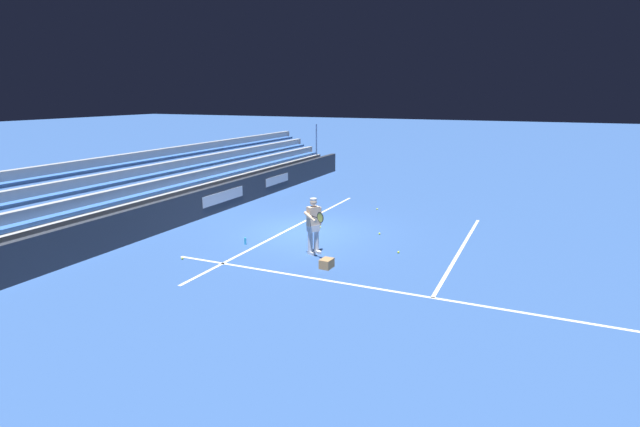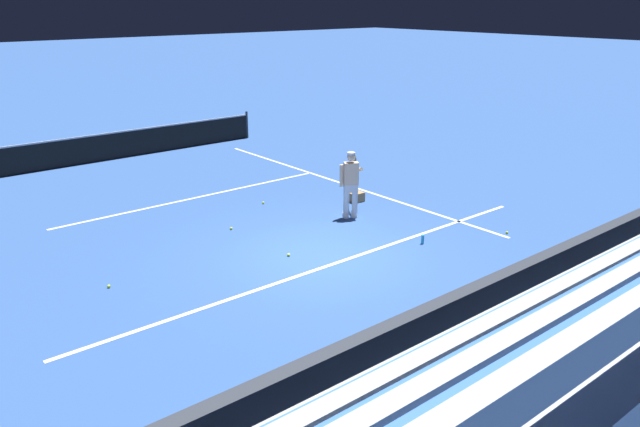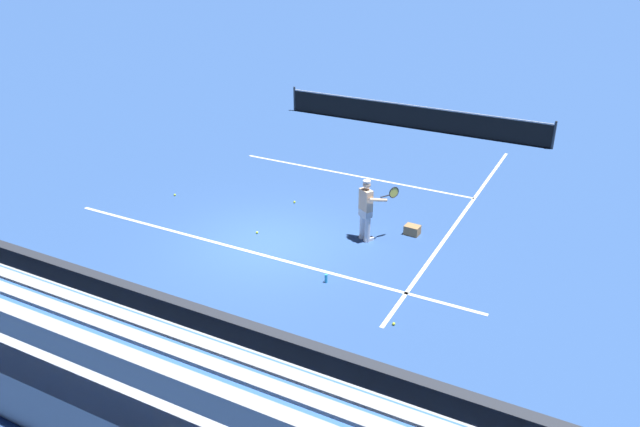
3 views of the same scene
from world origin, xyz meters
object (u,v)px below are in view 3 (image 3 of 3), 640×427
at_px(tennis_ball_midcourt, 175,195).
at_px(water_bottle, 326,278).
at_px(tennis_ball_toward_net, 257,232).
at_px(tennis_ball_on_baseline, 294,202).
at_px(tennis_player, 367,209).
at_px(tennis_ball_near_player, 363,199).
at_px(tennis_ball_by_box, 394,324).
at_px(tennis_net, 412,116).
at_px(ball_box_cardboard, 412,230).

bearing_deg(tennis_ball_midcourt, water_bottle, -19.98).
xyz_separation_m(tennis_ball_toward_net, tennis_ball_on_baseline, (-0.08, 2.22, 0.00)).
height_order(tennis_player, tennis_ball_near_player, tennis_player).
distance_m(tennis_ball_by_box, tennis_net, 13.77).
height_order(tennis_ball_by_box, tennis_ball_near_player, same).
distance_m(tennis_ball_near_player, water_bottle, 4.89).
height_order(tennis_player, tennis_ball_midcourt, tennis_player).
relative_size(tennis_player, tennis_ball_near_player, 25.98).
height_order(tennis_player, ball_box_cardboard, tennis_player).
xyz_separation_m(tennis_ball_by_box, tennis_ball_near_player, (-3.19, 5.62, 0.00)).
bearing_deg(ball_box_cardboard, tennis_ball_near_player, 145.06).
relative_size(tennis_player, tennis_net, 0.15).
xyz_separation_m(tennis_ball_toward_net, water_bottle, (2.81, -1.37, 0.08)).
bearing_deg(ball_box_cardboard, tennis_player, -139.11).
height_order(tennis_ball_midcourt, tennis_ball_toward_net, same).
bearing_deg(tennis_player, tennis_ball_toward_net, -159.34).
height_order(ball_box_cardboard, tennis_net, tennis_net).
xyz_separation_m(ball_box_cardboard, tennis_ball_midcourt, (-7.42, -0.94, -0.10)).
relative_size(tennis_player, tennis_ball_on_baseline, 25.98).
xyz_separation_m(tennis_player, water_bottle, (0.04, -2.42, -0.78)).
distance_m(ball_box_cardboard, tennis_ball_on_baseline, 3.87).
xyz_separation_m(tennis_ball_midcourt, tennis_ball_by_box, (8.50, -3.21, 0.00)).
xyz_separation_m(tennis_ball_near_player, tennis_ball_on_baseline, (-1.75, -1.17, 0.00)).
height_order(tennis_ball_midcourt, tennis_net, tennis_net).
relative_size(ball_box_cardboard, tennis_ball_near_player, 6.06).
bearing_deg(ball_box_cardboard, tennis_net, 109.85).
relative_size(tennis_ball_midcourt, tennis_ball_near_player, 1.00).
bearing_deg(tennis_ball_toward_net, tennis_ball_midcourt, 165.03).
distance_m(tennis_player, tennis_net, 10.05).
height_order(tennis_ball_on_baseline, water_bottle, water_bottle).
bearing_deg(tennis_ball_toward_net, tennis_ball_by_box, -24.67).
bearing_deg(tennis_ball_by_box, water_bottle, 157.22).
xyz_separation_m(ball_box_cardboard, tennis_ball_by_box, (1.08, -4.15, -0.10)).
distance_m(tennis_ball_toward_net, tennis_ball_on_baseline, 2.22).
bearing_deg(tennis_ball_by_box, tennis_player, 122.46).
bearing_deg(tennis_player, tennis_ball_on_baseline, 157.69).
bearing_deg(tennis_ball_on_baseline, ball_box_cardboard, -4.50).
bearing_deg(tennis_ball_by_box, tennis_ball_near_player, 119.57).
relative_size(tennis_player, water_bottle, 7.80).
bearing_deg(tennis_ball_toward_net, tennis_player, 20.66).
distance_m(tennis_player, ball_box_cardboard, 1.53).
bearing_deg(water_bottle, tennis_player, 90.91).
bearing_deg(tennis_player, water_bottle, -89.09).
xyz_separation_m(tennis_ball_midcourt, tennis_ball_on_baseline, (3.56, 1.24, 0.00)).
distance_m(tennis_ball_midcourt, tennis_ball_near_player, 5.83).
relative_size(tennis_ball_near_player, tennis_net, 0.01).
distance_m(ball_box_cardboard, tennis_ball_toward_net, 4.24).
bearing_deg(tennis_player, tennis_ball_by_box, -57.54).
height_order(tennis_ball_by_box, tennis_ball_on_baseline, same).
xyz_separation_m(tennis_ball_by_box, tennis_ball_toward_net, (-4.86, 2.23, 0.00)).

